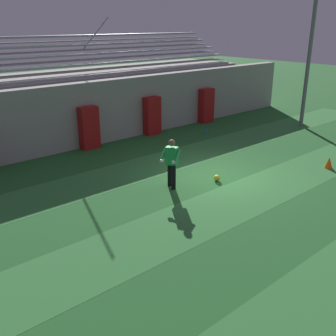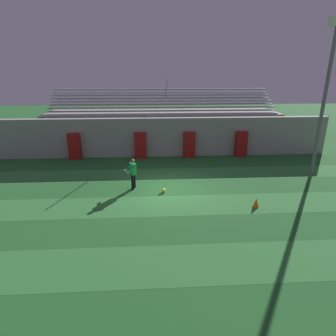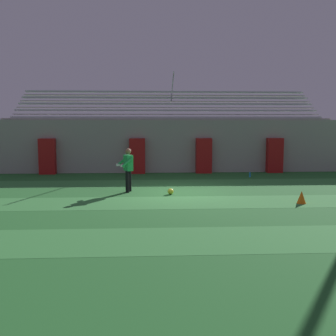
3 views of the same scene
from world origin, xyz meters
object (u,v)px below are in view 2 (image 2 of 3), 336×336
at_px(padding_pillar_far_right, 241,144).
at_px(floodlight_pole, 327,82).
at_px(padding_pillar_gate_right, 189,145).
at_px(traffic_cone, 256,203).
at_px(soccer_ball, 164,190).
at_px(goalkeeper, 133,172).
at_px(water_bottle, 222,162).
at_px(padding_pillar_far_left, 75,147).
at_px(padding_pillar_gate_left, 141,146).

bearing_deg(padding_pillar_far_right, floodlight_pole, -50.26).
height_order(padding_pillar_gate_right, traffic_cone, padding_pillar_gate_right).
relative_size(padding_pillar_far_right, soccer_ball, 8.36).
xyz_separation_m(padding_pillar_far_right, soccer_ball, (-5.94, -6.22, -0.81)).
distance_m(goalkeeper, water_bottle, 7.00).
xyz_separation_m(floodlight_pole, soccer_ball, (-9.19, -2.31, -5.28)).
bearing_deg(goalkeeper, water_bottle, 34.14).
xyz_separation_m(padding_pillar_far_right, floodlight_pole, (3.25, -3.91, 4.47)).
xyz_separation_m(padding_pillar_far_left, floodlight_pole, (15.18, -3.91, 4.47)).
distance_m(padding_pillar_gate_left, water_bottle, 5.85).
relative_size(padding_pillar_far_right, water_bottle, 7.66).
bearing_deg(padding_pillar_far_left, padding_pillar_far_right, 0.00).
relative_size(padding_pillar_gate_right, floodlight_pole, 0.21).
xyz_separation_m(padding_pillar_gate_right, goalkeeper, (-3.72, -5.62, 0.03)).
bearing_deg(soccer_ball, goalkeeper, 159.28).
relative_size(floodlight_pole, goalkeeper, 5.15).
height_order(padding_pillar_gate_right, padding_pillar_far_right, same).
height_order(soccer_ball, water_bottle, water_bottle).
bearing_deg(padding_pillar_gate_left, soccer_ball, -77.61).
distance_m(padding_pillar_gate_right, padding_pillar_far_right, 3.80).
height_order(padding_pillar_gate_left, padding_pillar_gate_right, same).
height_order(padding_pillar_gate_right, water_bottle, padding_pillar_gate_right).
xyz_separation_m(goalkeeper, water_bottle, (5.76, 3.90, -0.83)).
height_order(padding_pillar_far_left, traffic_cone, padding_pillar_far_left).
xyz_separation_m(padding_pillar_far_left, water_bottle, (10.17, -1.71, -0.80)).
bearing_deg(soccer_ball, padding_pillar_far_left, 133.97).
relative_size(floodlight_pole, soccer_ball, 39.08).
relative_size(padding_pillar_gate_left, traffic_cone, 4.38).
bearing_deg(padding_pillar_gate_right, goalkeeper, -123.52).
height_order(padding_pillar_far_left, goalkeeper, padding_pillar_far_left).
bearing_deg(padding_pillar_far_right, padding_pillar_gate_right, 180.00).
bearing_deg(padding_pillar_far_left, padding_pillar_gate_left, 0.00).
bearing_deg(goalkeeper, padding_pillar_far_right, 36.74).
xyz_separation_m(padding_pillar_far_right, traffic_cone, (-1.76, -8.12, -0.71)).
height_order(floodlight_pole, water_bottle, floodlight_pole).
xyz_separation_m(soccer_ball, water_bottle, (4.17, 4.50, 0.01)).
distance_m(padding_pillar_gate_right, floodlight_pole, 9.22).
height_order(padding_pillar_far_left, padding_pillar_far_right, same).
xyz_separation_m(goalkeeper, traffic_cone, (5.77, -2.50, -0.74)).
bearing_deg(padding_pillar_gate_left, goalkeeper, -92.27).
bearing_deg(soccer_ball, water_bottle, 47.23).
bearing_deg(traffic_cone, padding_pillar_far_right, 77.79).
relative_size(padding_pillar_gate_left, padding_pillar_far_left, 1.00).
height_order(padding_pillar_far_left, water_bottle, padding_pillar_far_left).
xyz_separation_m(floodlight_pole, goalkeeper, (-10.77, -1.71, -4.43)).
distance_m(padding_pillar_gate_right, goalkeeper, 6.74).
xyz_separation_m(padding_pillar_gate_right, padding_pillar_far_right, (3.80, 0.00, 0.00)).
bearing_deg(floodlight_pole, goalkeeper, -170.99).
bearing_deg(padding_pillar_far_left, goalkeeper, -51.86).
bearing_deg(padding_pillar_gate_right, traffic_cone, -75.85).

